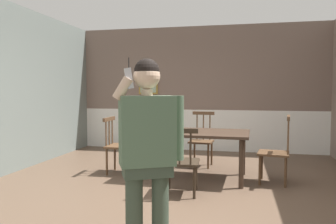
{
  "coord_description": "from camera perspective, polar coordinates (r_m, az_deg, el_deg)",
  "views": [
    {
      "loc": [
        0.93,
        -4.2,
        1.38
      ],
      "look_at": [
        0.2,
        -0.88,
        1.16
      ],
      "focal_mm": 35.48,
      "sensor_mm": 36.0,
      "label": 1
    }
  ],
  "objects": [
    {
      "name": "person_figure",
      "position": [
        2.67,
        -3.46,
        -5.81
      ],
      "size": [
        0.53,
        0.4,
        1.63
      ],
      "rotation": [
        0.0,
        0.0,
        3.61
      ],
      "color": "#3A493A",
      "rests_on": "ground_plane"
    },
    {
      "name": "ground_plane",
      "position": [
        4.51,
        -0.07,
        -14.12
      ],
      "size": [
        7.6,
        7.6,
        0.0
      ],
      "primitive_type": "plane",
      "color": "brown"
    },
    {
      "name": "chair_near_window",
      "position": [
        6.14,
        5.8,
        -4.81
      ],
      "size": [
        0.45,
        0.45,
        0.99
      ],
      "rotation": [
        0.0,
        0.0,
        3.04
      ],
      "color": "#513823",
      "rests_on": "ground_plane"
    },
    {
      "name": "chair_opposite_corner",
      "position": [
        4.43,
        2.25,
        -8.42
      ],
      "size": [
        0.5,
        0.5,
        0.91
      ],
      "rotation": [
        0.0,
        0.0,
        0.07
      ],
      "color": "#2D2319",
      "rests_on": "ground_plane"
    },
    {
      "name": "chair_by_doorway",
      "position": [
        5.64,
        -8.42,
        -5.65
      ],
      "size": [
        0.47,
        0.47,
        0.94
      ],
      "rotation": [
        0.0,
        0.0,
        4.73
      ],
      "color": "#513823",
      "rests_on": "ground_plane"
    },
    {
      "name": "dining_table",
      "position": [
        5.25,
        4.29,
        -4.2
      ],
      "size": [
        1.77,
        1.06,
        0.74
      ],
      "rotation": [
        0.0,
        0.0,
        -0.04
      ],
      "color": "#38281E",
      "rests_on": "ground_plane"
    },
    {
      "name": "chair_at_table_head",
      "position": [
        5.2,
        18.1,
        -6.44
      ],
      "size": [
        0.5,
        0.5,
        1.02
      ],
      "rotation": [
        0.0,
        0.0,
        1.43
      ],
      "color": "#513823",
      "rests_on": "ground_plane"
    },
    {
      "name": "room_back_partition",
      "position": [
        7.71,
        5.47,
        3.59
      ],
      "size": [
        5.73,
        0.17,
        2.85
      ],
      "color": "#756056",
      "rests_on": "ground_plane"
    }
  ]
}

